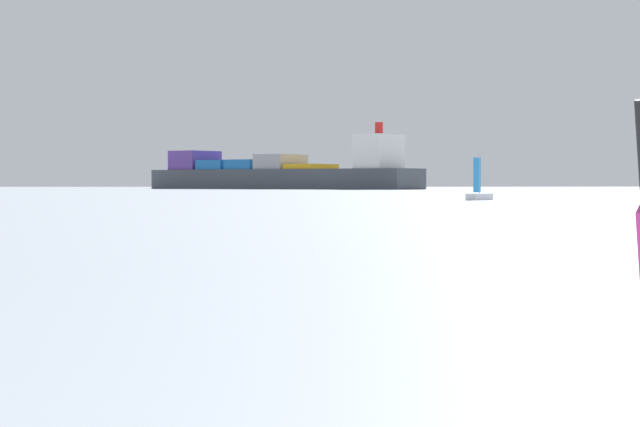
% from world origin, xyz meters
% --- Properties ---
extents(cargo_ship, '(159.22, 73.49, 33.19)m').
position_xyz_m(cargo_ship, '(-216.46, 606.57, 8.38)').
color(cargo_ship, '#3F444C').
rests_on(cargo_ship, ground_plane).
extents(small_sailboat, '(4.65, 6.47, 9.33)m').
position_xyz_m(small_sailboat, '(-42.60, 232.19, 0.97)').
color(small_sailboat, white).
rests_on(small_sailboat, ground_plane).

